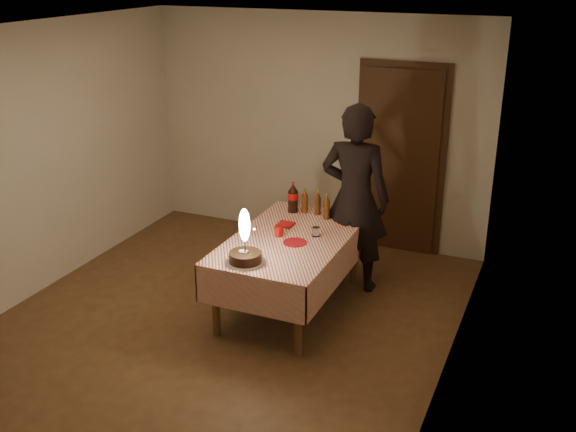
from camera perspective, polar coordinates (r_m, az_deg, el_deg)
The scene contains 13 objects.
ground at distance 6.34m, azimuth -5.19°, elevation -8.71°, with size 4.00×4.50×0.01m, color brown.
room_shell at distance 5.75m, azimuth -5.08°, elevation 6.03°, with size 4.04×4.54×2.62m.
dining_table at distance 6.25m, azimuth 0.18°, elevation -2.66°, with size 1.02×1.72×0.72m.
birthday_cake at distance 5.69m, azimuth -3.65°, elevation -2.84°, with size 0.35×0.35×0.48m.
red_plate at distance 6.10m, azimuth 0.59°, elevation -2.25°, with size 0.22×0.22×0.01m, color #B60C17.
red_cup at distance 6.23m, azimuth -0.79°, elevation -1.28°, with size 0.08×0.08×0.10m, color #B70E0C.
clear_cup at distance 6.23m, azimuth 2.38°, elevation -1.35°, with size 0.07×0.07×0.09m, color silver.
napkin_stack at distance 6.49m, azimuth -0.22°, elevation -0.72°, with size 0.15×0.15×0.02m, color red.
cola_bottle at distance 6.79m, azimuth 0.43°, elevation 1.57°, with size 0.10×0.10×0.32m.
amber_bottle_left at distance 6.79m, azimuth 1.42°, elevation 1.26°, with size 0.06×0.06×0.26m.
amber_bottle_right at distance 6.63m, azimuth 3.30°, elevation 0.73°, with size 0.06×0.06×0.26m.
amber_bottle_mid at distance 6.74m, azimuth 2.52°, elevation 1.09°, with size 0.06×0.06×0.26m.
photographer at distance 6.58m, azimuth 5.68°, elevation 1.50°, with size 0.70×0.48×1.88m.
Camera 1 is at (2.69, -4.80, 3.15)m, focal length 42.00 mm.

